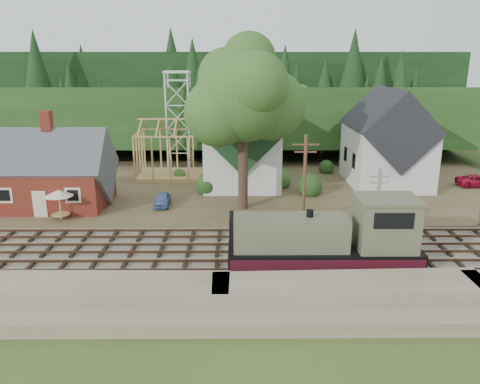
{
  "coord_description": "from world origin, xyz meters",
  "views": [
    {
      "loc": [
        1.46,
        -32.01,
        13.81
      ],
      "look_at": [
        1.7,
        6.0,
        3.0
      ],
      "focal_mm": 35.0,
      "sensor_mm": 36.0,
      "label": 1
    }
  ],
  "objects_px": {
    "patio_set": "(59,194)",
    "car_blue": "(162,200)",
    "car_red": "(478,181)",
    "locomotive": "(332,240)"
  },
  "relations": [
    {
      "from": "car_blue",
      "to": "patio_set",
      "type": "xyz_separation_m",
      "value": [
        -8.25,
        -4.01,
        1.69
      ]
    },
    {
      "from": "locomotive",
      "to": "car_blue",
      "type": "relative_size",
      "value": 3.56
    },
    {
      "from": "locomotive",
      "to": "patio_set",
      "type": "height_order",
      "value": "locomotive"
    },
    {
      "from": "car_red",
      "to": "car_blue",
      "type": "bearing_deg",
      "value": 100.03
    },
    {
      "from": "patio_set",
      "to": "car_blue",
      "type": "bearing_deg",
      "value": 25.94
    },
    {
      "from": "locomotive",
      "to": "car_red",
      "type": "bearing_deg",
      "value": 45.57
    },
    {
      "from": "car_blue",
      "to": "car_red",
      "type": "bearing_deg",
      "value": 9.61
    },
    {
      "from": "locomotive",
      "to": "patio_set",
      "type": "xyz_separation_m",
      "value": [
        -21.71,
        9.77,
        0.38
      ]
    },
    {
      "from": "car_blue",
      "to": "car_red",
      "type": "height_order",
      "value": "car_red"
    },
    {
      "from": "patio_set",
      "to": "locomotive",
      "type": "bearing_deg",
      "value": -24.23
    }
  ]
}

